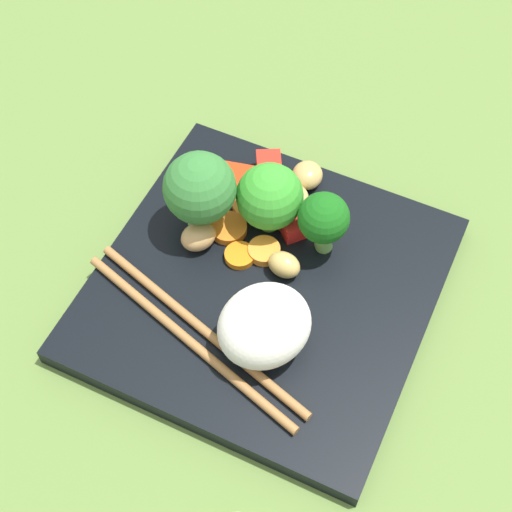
# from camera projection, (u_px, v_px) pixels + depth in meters

# --- Properties ---
(ground_plane) EXTENTS (1.10, 1.10, 0.02)m
(ground_plane) POSITION_uv_depth(u_px,v_px,m) (265.00, 299.00, 0.66)
(ground_plane) COLOR #5C7B39
(square_plate) EXTENTS (0.27, 0.27, 0.02)m
(square_plate) POSITION_uv_depth(u_px,v_px,m) (265.00, 288.00, 0.64)
(square_plate) COLOR black
(square_plate) RESTS_ON ground_plane
(rice_mound) EXTENTS (0.09, 0.10, 0.06)m
(rice_mound) POSITION_uv_depth(u_px,v_px,m) (264.00, 326.00, 0.58)
(rice_mound) COLOR white
(rice_mound) RESTS_ON square_plate
(broccoli_floret_0) EXTENTS (0.06, 0.06, 0.08)m
(broccoli_floret_0) POSITION_uv_depth(u_px,v_px,m) (200.00, 189.00, 0.63)
(broccoli_floret_0) COLOR #76B653
(broccoli_floret_0) RESTS_ON square_plate
(broccoli_floret_1) EXTENTS (0.04, 0.04, 0.06)m
(broccoli_floret_1) POSITION_uv_depth(u_px,v_px,m) (324.00, 219.00, 0.62)
(broccoli_floret_1) COLOR #6DA850
(broccoli_floret_1) RESTS_ON square_plate
(broccoli_floret_2) EXTENTS (0.06, 0.06, 0.06)m
(broccoli_floret_2) POSITION_uv_depth(u_px,v_px,m) (270.00, 197.00, 0.64)
(broccoli_floret_2) COLOR #529538
(broccoli_floret_2) RESTS_ON square_plate
(carrot_slice_0) EXTENTS (0.04, 0.04, 0.01)m
(carrot_slice_0) POSITION_uv_depth(u_px,v_px,m) (247.00, 206.00, 0.67)
(carrot_slice_0) COLOR orange
(carrot_slice_0) RESTS_ON square_plate
(carrot_slice_1) EXTENTS (0.04, 0.04, 0.01)m
(carrot_slice_1) POSITION_uv_depth(u_px,v_px,m) (284.00, 185.00, 0.69)
(carrot_slice_1) COLOR orange
(carrot_slice_1) RESTS_ON square_plate
(carrot_slice_2) EXTENTS (0.03, 0.03, 0.01)m
(carrot_slice_2) POSITION_uv_depth(u_px,v_px,m) (240.00, 255.00, 0.65)
(carrot_slice_2) COLOR orange
(carrot_slice_2) RESTS_ON square_plate
(carrot_slice_3) EXTENTS (0.04, 0.04, 0.01)m
(carrot_slice_3) POSITION_uv_depth(u_px,v_px,m) (229.00, 228.00, 0.66)
(carrot_slice_3) COLOR orange
(carrot_slice_3) RESTS_ON square_plate
(carrot_slice_4) EXTENTS (0.04, 0.04, 0.01)m
(carrot_slice_4) POSITION_uv_depth(u_px,v_px,m) (264.00, 251.00, 0.65)
(carrot_slice_4) COLOR orange
(carrot_slice_4) RESTS_ON square_plate
(carrot_slice_5) EXTENTS (0.03, 0.03, 0.01)m
(carrot_slice_5) POSITION_uv_depth(u_px,v_px,m) (214.00, 200.00, 0.68)
(carrot_slice_5) COLOR #FC9C35
(carrot_slice_5) RESTS_ON square_plate
(pepper_chunk_0) EXTENTS (0.03, 0.03, 0.02)m
(pepper_chunk_0) POSITION_uv_depth(u_px,v_px,m) (269.00, 166.00, 0.69)
(pepper_chunk_0) COLOR red
(pepper_chunk_0) RESTS_ON square_plate
(pepper_chunk_1) EXTENTS (0.03, 0.03, 0.02)m
(pepper_chunk_1) POSITION_uv_depth(u_px,v_px,m) (294.00, 228.00, 0.66)
(pepper_chunk_1) COLOR red
(pepper_chunk_1) RESTS_ON square_plate
(pepper_chunk_2) EXTENTS (0.03, 0.03, 0.02)m
(pepper_chunk_2) POSITION_uv_depth(u_px,v_px,m) (235.00, 180.00, 0.69)
(pepper_chunk_2) COLOR red
(pepper_chunk_2) RESTS_ON square_plate
(chicken_piece_0) EXTENTS (0.03, 0.03, 0.02)m
(chicken_piece_0) POSITION_uv_depth(u_px,v_px,m) (307.00, 175.00, 0.69)
(chicken_piece_0) COLOR tan
(chicken_piece_0) RESTS_ON square_plate
(chicken_piece_1) EXTENTS (0.04, 0.04, 0.02)m
(chicken_piece_1) POSITION_uv_depth(u_px,v_px,m) (294.00, 197.00, 0.67)
(chicken_piece_1) COLOR tan
(chicken_piece_1) RESTS_ON square_plate
(chicken_piece_3) EXTENTS (0.04, 0.04, 0.02)m
(chicken_piece_3) POSITION_uv_depth(u_px,v_px,m) (198.00, 237.00, 0.65)
(chicken_piece_3) COLOR tan
(chicken_piece_3) RESTS_ON square_plate
(chicken_piece_4) EXTENTS (0.03, 0.02, 0.02)m
(chicken_piece_4) POSITION_uv_depth(u_px,v_px,m) (284.00, 265.00, 0.63)
(chicken_piece_4) COLOR tan
(chicken_piece_4) RESTS_ON square_plate
(chopstick_pair) EXTENTS (0.22, 0.08, 0.01)m
(chopstick_pair) POSITION_uv_depth(u_px,v_px,m) (195.00, 334.00, 0.61)
(chopstick_pair) COLOR #9E6E3C
(chopstick_pair) RESTS_ON square_plate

